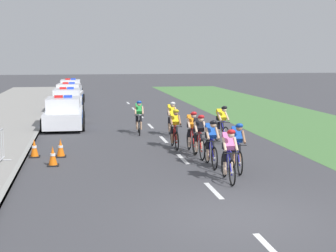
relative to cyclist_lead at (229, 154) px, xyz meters
name	(u,v)px	position (x,y,z in m)	size (l,w,h in m)	color
ground_plane	(240,217)	(-0.66, -3.04, -0.79)	(160.00, 160.00, 0.00)	#424247
kerb_edge	(40,128)	(-6.02, 10.96, -0.72)	(0.16, 60.00, 0.13)	#9E9E99
grass_verge	(298,123)	(7.12, 10.96, -0.78)	(7.00, 60.00, 0.01)	#4C7F42
lane_markings_centre	(157,132)	(-0.66, 9.13, -0.78)	(0.14, 29.60, 0.01)	white
cyclist_lead	(229,154)	(0.00, 0.00, 0.00)	(0.44, 1.72, 1.56)	black
cyclist_second	(237,146)	(0.60, 1.11, 0.00)	(0.45, 1.72, 1.56)	black
cyclist_third	(211,142)	(0.00, 1.91, 0.00)	(0.42, 1.72, 1.56)	black
cyclist_fourth	(199,135)	(-0.05, 3.31, 0.00)	(0.42, 1.72, 1.56)	black
cyclist_fifth	(192,131)	(-0.08, 4.28, 0.00)	(0.42, 1.72, 1.56)	black
cyclist_sixth	(175,128)	(-0.56, 5.15, 0.00)	(0.42, 1.72, 1.56)	black
cyclist_seventh	(222,123)	(1.52, 5.98, 0.00)	(0.45, 1.72, 1.56)	black
cyclist_eighth	(139,117)	(-1.51, 8.76, 0.00)	(0.44, 1.72, 1.56)	black
cyclist_ninth	(172,118)	(-0.16, 7.99, 0.00)	(0.42, 1.72, 1.56)	black
police_car_nearest	(64,114)	(-4.89, 11.32, -0.11)	(2.04, 4.42, 1.59)	silver
police_car_second	(67,102)	(-4.89, 17.40, -0.11)	(2.03, 4.41, 1.59)	silver
police_car_third	(69,95)	(-4.89, 22.80, -0.11)	(2.20, 4.50, 1.59)	white
police_car_furthest	(71,89)	(-4.89, 28.55, -0.11)	(2.02, 4.41, 1.59)	silver
traffic_cone_near	(61,148)	(-4.78, 4.23, -0.48)	(0.36, 0.36, 0.64)	black
traffic_cone_mid	(53,156)	(-4.97, 2.85, -0.48)	(0.36, 0.36, 0.64)	black
traffic_cone_far	(34,148)	(-5.68, 4.34, -0.48)	(0.36, 0.36, 0.64)	black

